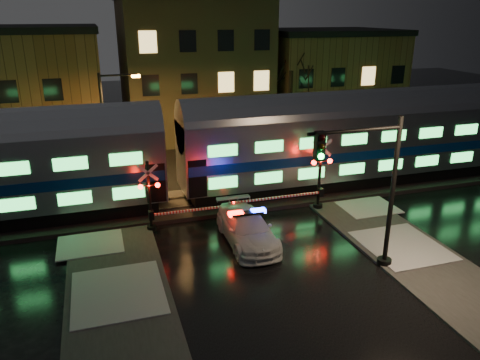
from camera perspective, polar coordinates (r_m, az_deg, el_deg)
name	(u,v)px	position (r m, az deg, el deg)	size (l,w,h in m)	color
ground	(251,239)	(23.08, 1.31, -7.22)	(120.00, 120.00, 0.00)	black
ballast	(223,200)	(27.38, -2.03, -2.46)	(90.00, 4.20, 0.24)	black
sidewalk_left	(124,342)	(17.02, -13.96, -18.63)	(4.00, 20.00, 0.12)	#2D2D2D
sidewalk_right	(446,280)	(21.50, 23.81, -11.06)	(4.00, 20.00, 0.12)	#2D2D2D
building_left	(10,91)	(42.37, -26.21, 9.68)	(14.00, 10.00, 9.00)	brown
building_mid	(192,68)	(43.10, -5.86, 13.38)	(12.00, 11.00, 11.50)	brown
building_right	(325,80)	(47.18, 10.33, 11.88)	(12.00, 10.00, 8.50)	brown
train	(171,151)	(25.74, -8.40, 3.57)	(51.00, 3.12, 5.92)	black
police_car	(247,228)	(22.45, 0.86, -5.88)	(2.15, 5.18, 1.67)	silver
crossing_signal_right	(314,181)	(25.94, 9.03, -0.13)	(5.98, 0.66, 4.23)	black
crossing_signal_left	(158,203)	(23.66, -10.02, -2.78)	(5.22, 0.63, 3.69)	black
traffic_light	(371,193)	(19.73, 15.68, -1.57)	(4.31, 0.74, 6.66)	black
streetlight	(108,125)	(29.16, -15.78, 6.52)	(2.41, 0.25, 7.21)	black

